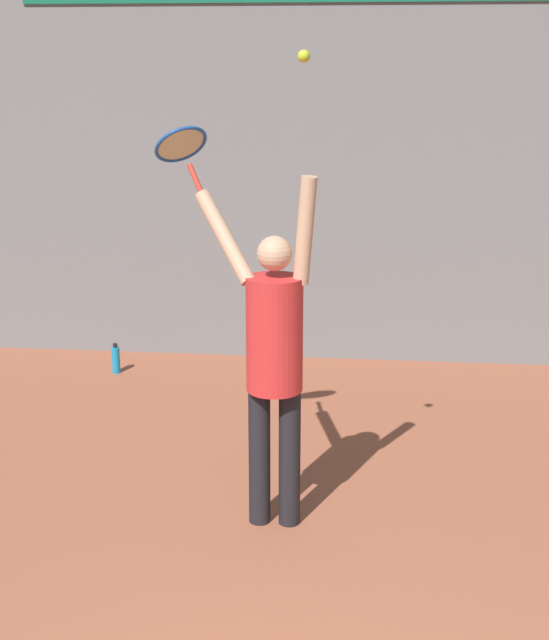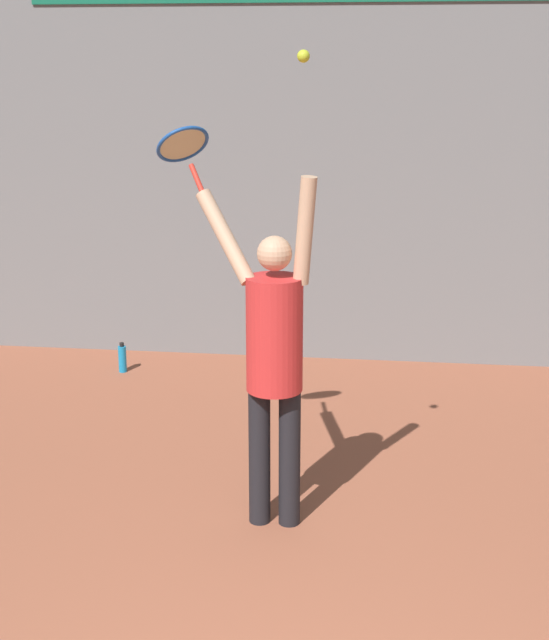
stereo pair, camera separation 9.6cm
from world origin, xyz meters
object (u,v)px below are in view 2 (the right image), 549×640
Objects in this scene: tennis_player at (274,352)px; tennis_ball at (303,56)px; water_bottle at (122,358)px; tennis_racket at (184,147)px.

tennis_ball reaches higher than tennis_player.
water_bottle is (-1.69, 2.54, -0.96)m from tennis_player.
tennis_racket is at bearing 144.43° from tennis_player.
tennis_racket is 6.33× the size of tennis_ball.
tennis_racket reaches higher than tennis_player.
tennis_player is at bearing 146.53° from tennis_ball.
water_bottle is (-1.10, 2.11, -2.08)m from tennis_racket.
tennis_racket is (-0.59, 0.42, 1.12)m from tennis_player.
tennis_player is 1.34m from tennis_racket.
tennis_player is 7.64× the size of water_bottle.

